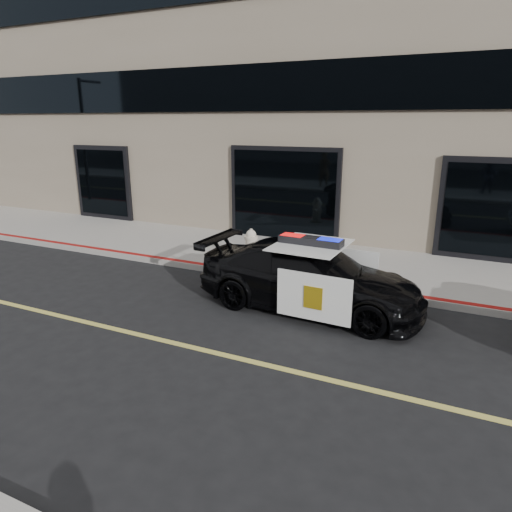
% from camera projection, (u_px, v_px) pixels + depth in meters
% --- Properties ---
extents(ground, '(120.00, 120.00, 0.00)m').
position_uv_depth(ground, '(184.00, 346.00, 7.58)').
color(ground, black).
rests_on(ground, ground).
extents(sidewalk_n, '(60.00, 3.50, 0.15)m').
position_uv_depth(sidewalk_n, '(294.00, 258.00, 12.12)').
color(sidewalk_n, gray).
rests_on(sidewalk_n, ground).
extents(building_n, '(60.00, 7.00, 12.00)m').
position_uv_depth(building_n, '(354.00, 44.00, 14.99)').
color(building_n, '#756856').
rests_on(building_n, ground).
extents(police_car, '(2.26, 4.61, 1.46)m').
position_uv_depth(police_car, '(310.00, 277.00, 8.93)').
color(police_car, black).
rests_on(police_car, ground).
extents(fire_hydrant, '(0.40, 0.55, 0.88)m').
position_uv_depth(fire_hydrant, '(251.00, 247.00, 11.35)').
color(fire_hydrant, beige).
rests_on(fire_hydrant, sidewalk_n).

